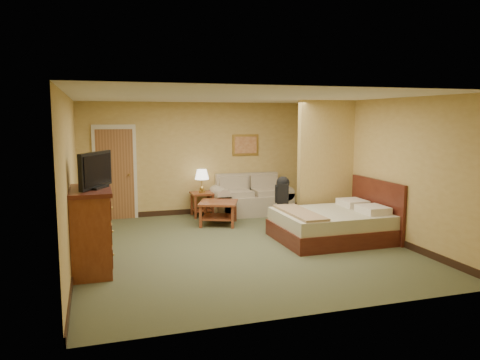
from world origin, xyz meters
name	(u,v)px	position (x,y,z in m)	size (l,w,h in m)	color
floor	(239,246)	(0.00, 0.00, 0.00)	(6.00, 6.00, 0.00)	#4D5335
ceiling	(239,97)	(0.00, 0.00, 2.60)	(6.00, 6.00, 0.00)	white
back_wall	(201,159)	(0.00, 3.00, 1.30)	(5.50, 0.02, 2.60)	tan
left_wall	(71,180)	(-2.75, 0.00, 1.30)	(0.02, 6.00, 2.60)	tan
right_wall	(377,168)	(2.75, 0.00, 1.30)	(0.02, 6.00, 2.60)	tan
partition	(326,164)	(2.15, 0.93, 1.30)	(1.20, 0.15, 2.60)	tan
door	(115,173)	(-1.95, 2.96, 1.03)	(0.94, 0.16, 2.10)	beige
baseboard	(202,211)	(0.00, 2.99, 0.06)	(5.50, 0.02, 0.12)	black
loveseat	(251,201)	(1.09, 2.58, 0.30)	(1.85, 0.86, 0.94)	tan
side_table	(202,201)	(-0.06, 2.65, 0.37)	(0.51, 0.51, 0.56)	maroon
table_lamp	(202,175)	(-0.06, 2.65, 0.96)	(0.32, 0.32, 0.53)	#AE8B40
coffee_table	(218,208)	(0.08, 1.74, 0.35)	(1.00, 1.00, 0.49)	maroon
wall_picture	(246,145)	(1.09, 2.97, 1.60)	(0.65, 0.04, 0.51)	#B78E3F
dresser	(91,230)	(-2.48, -0.62, 0.62)	(0.61, 1.16, 1.24)	maroon
tv	(96,171)	(-2.38, -0.62, 1.49)	(0.47, 0.79, 0.53)	black
bed	(334,224)	(1.82, -0.10, 0.30)	(1.99, 1.69, 1.09)	#451710
backpack	(283,190)	(1.16, 0.81, 0.83)	(0.32, 0.38, 0.57)	black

